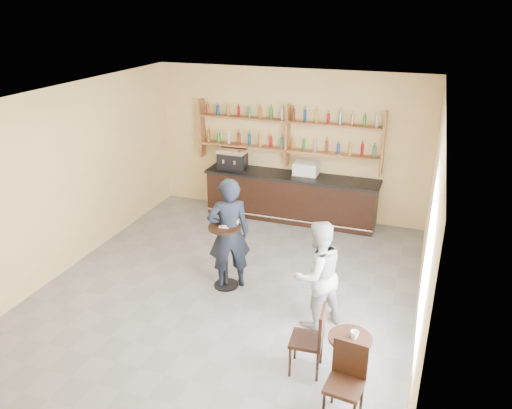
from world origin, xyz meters
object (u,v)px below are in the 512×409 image
(chair_west, at_px, (307,339))
(pastry_case, at_px, (306,170))
(bar_counter, at_px, (291,197))
(espresso_machine, at_px, (233,159))
(patron_second, at_px, (317,274))
(chair_south, at_px, (344,385))
(man_main, at_px, (229,234))
(pedestal_table, at_px, (226,257))
(cafe_table, at_px, (348,360))

(chair_west, bearing_deg, pastry_case, -169.79)
(bar_counter, bearing_deg, chair_west, -71.84)
(espresso_machine, bearing_deg, patron_second, -59.57)
(chair_west, height_order, patron_second, patron_second)
(pastry_case, distance_m, chair_south, 5.62)
(pastry_case, distance_m, man_main, 3.07)
(bar_counter, height_order, pedestal_table, pedestal_table)
(espresso_machine, bearing_deg, man_main, -76.27)
(man_main, bearing_deg, chair_west, 106.26)
(espresso_machine, distance_m, patron_second, 4.53)
(pedestal_table, distance_m, chair_south, 3.25)
(man_main, bearing_deg, espresso_machine, -99.79)
(cafe_table, bearing_deg, pedestal_table, 145.24)
(pedestal_table, xyz_separation_m, man_main, (0.05, 0.05, 0.40))
(pastry_case, xyz_separation_m, cafe_table, (1.75, -4.68, -0.83))
(pedestal_table, relative_size, patron_second, 0.67)
(chair_west, bearing_deg, pedestal_table, -135.69)
(bar_counter, relative_size, patron_second, 2.27)
(espresso_machine, bearing_deg, pastry_case, -7.10)
(patron_second, bearing_deg, chair_south, 67.69)
(cafe_table, relative_size, chair_south, 0.73)
(espresso_machine, distance_m, pedestal_table, 3.33)
(chair_south, relative_size, patron_second, 0.57)
(bar_counter, distance_m, chair_west, 4.87)
(man_main, xyz_separation_m, cafe_table, (2.28, -1.67, -0.62))
(pastry_case, relative_size, patron_second, 0.32)
(pedestal_table, bearing_deg, bar_counter, 85.24)
(pedestal_table, xyz_separation_m, chair_west, (1.77, -1.56, -0.08))
(espresso_machine, xyz_separation_m, pedestal_table, (1.10, -3.07, -0.68))
(bar_counter, xyz_separation_m, cafe_table, (2.07, -4.68, -0.17))
(pedestal_table, relative_size, chair_west, 1.17)
(chair_west, bearing_deg, man_main, -137.44)
(bar_counter, distance_m, pedestal_table, 3.08)
(pastry_case, distance_m, cafe_table, 5.07)
(man_main, height_order, chair_south, man_main)
(pastry_case, height_order, chair_south, pastry_case)
(patron_second, bearing_deg, bar_counter, -114.03)
(pastry_case, xyz_separation_m, patron_second, (1.08, -3.58, -0.35))
(pedestal_table, height_order, chair_south, pedestal_table)
(pedestal_table, bearing_deg, espresso_machine, 109.71)
(man_main, height_order, cafe_table, man_main)
(bar_counter, bearing_deg, man_main, -93.95)
(espresso_machine, xyz_separation_m, cafe_table, (3.42, -4.68, -0.90))
(pastry_case, xyz_separation_m, man_main, (-0.53, -3.01, -0.22))
(bar_counter, relative_size, pastry_case, 7.20)
(bar_counter, xyz_separation_m, chair_west, (1.52, -4.63, -0.03))
(man_main, relative_size, chair_south, 2.04)
(pedestal_table, height_order, chair_west, pedestal_table)
(pastry_case, relative_size, cafe_table, 0.76)
(espresso_machine, height_order, patron_second, patron_second)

